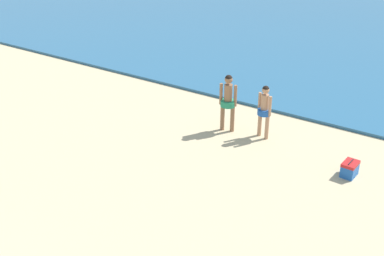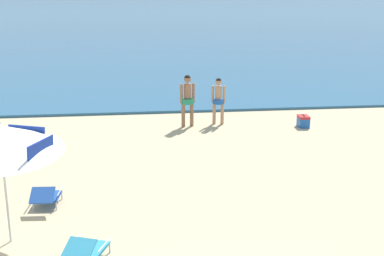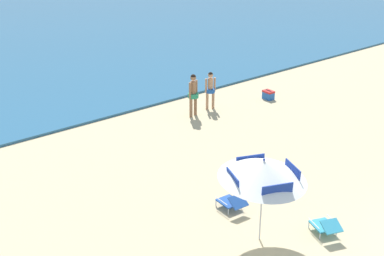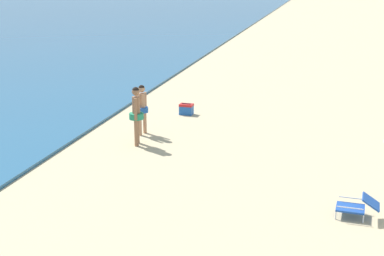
# 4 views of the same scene
# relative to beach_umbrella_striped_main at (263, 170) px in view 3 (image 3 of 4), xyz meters

# --- Properties ---
(beach_umbrella_striped_main) EXTENTS (2.58, 2.61, 2.37)m
(beach_umbrella_striped_main) POSITION_rel_beach_umbrella_striped_main_xyz_m (0.00, 0.00, 0.00)
(beach_umbrella_striped_main) COLOR silver
(beach_umbrella_striped_main) RESTS_ON ground
(lounge_chair_under_umbrella) EXTENTS (0.81, 1.01, 0.51)m
(lounge_chair_under_umbrella) POSITION_rel_beach_umbrella_striped_main_xyz_m (1.49, -0.96, -1.74)
(lounge_chair_under_umbrella) COLOR teal
(lounge_chair_under_umbrella) RESTS_ON ground
(lounge_chair_beside_umbrella) EXTENTS (0.62, 0.94, 0.52)m
(lounge_chair_beside_umbrella) POSITION_rel_beach_umbrella_striped_main_xyz_m (0.43, 1.49, -1.75)
(lounge_chair_beside_umbrella) COLOR #1E4799
(lounge_chair_beside_umbrella) RESTS_ON ground
(person_standing_near_shore) EXTENTS (0.48, 0.40, 1.65)m
(person_standing_near_shore) POSITION_rel_beach_umbrella_striped_main_xyz_m (5.37, 8.07, -1.07)
(person_standing_near_shore) COLOR tan
(person_standing_near_shore) RESTS_ON ground
(person_standing_beside) EXTENTS (0.53, 0.44, 1.81)m
(person_standing_beside) POSITION_rel_beach_umbrella_striped_main_xyz_m (4.26, 7.87, -0.97)
(person_standing_beside) COLOR #8C6042
(person_standing_beside) RESTS_ON ground
(cooler_box) EXTENTS (0.38, 0.51, 0.43)m
(cooler_box) POSITION_rel_beach_umbrella_striped_main_xyz_m (8.24, 7.32, -1.82)
(cooler_box) COLOR #1E56A8
(cooler_box) RESTS_ON ground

